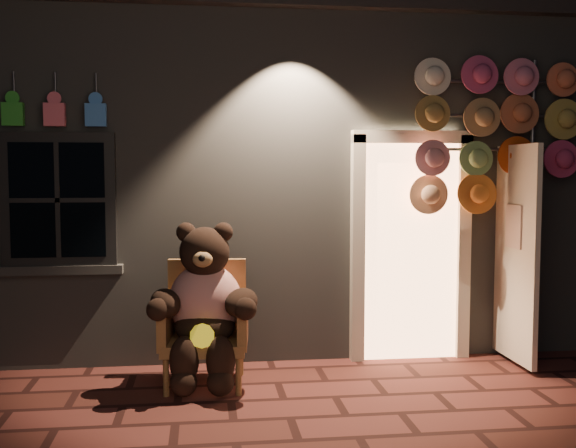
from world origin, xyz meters
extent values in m
plane|color=#5B2823|center=(0.00, 0.00, 0.00)|extent=(60.00, 60.00, 0.00)
cube|color=slate|center=(0.00, 4.00, 1.65)|extent=(7.00, 5.00, 3.30)
cube|color=black|center=(0.00, 4.00, 3.38)|extent=(7.30, 5.30, 0.16)
cube|color=black|center=(-1.90, 1.46, 1.55)|extent=(1.00, 0.10, 1.20)
cube|color=black|center=(-1.90, 1.43, 1.55)|extent=(0.82, 0.06, 1.02)
cube|color=slate|center=(-1.90, 1.46, 0.92)|extent=(1.10, 0.14, 0.08)
cube|color=#FFAF72|center=(1.35, 1.48, 1.05)|extent=(0.92, 0.10, 2.10)
cube|color=beige|center=(0.83, 1.44, 1.05)|extent=(0.12, 0.12, 2.20)
cube|color=beige|center=(1.87, 1.44, 1.05)|extent=(0.12, 0.12, 2.20)
cube|color=beige|center=(1.35, 1.44, 2.13)|extent=(1.16, 0.12, 0.12)
cube|color=beige|center=(2.25, 1.10, 1.05)|extent=(0.05, 0.80, 2.00)
cube|color=#2A9127|center=(-2.25, 1.38, 2.30)|extent=(0.18, 0.07, 0.20)
cylinder|color=#59595E|center=(-2.25, 1.44, 2.55)|extent=(0.02, 0.02, 0.25)
cube|color=#DC5A6B|center=(-1.90, 1.38, 2.30)|extent=(0.18, 0.07, 0.20)
cylinder|color=#59595E|center=(-1.90, 1.44, 2.55)|extent=(0.02, 0.02, 0.25)
cube|color=#3873C5|center=(-1.55, 1.38, 2.30)|extent=(0.18, 0.07, 0.20)
cylinder|color=#59595E|center=(-1.55, 1.44, 2.55)|extent=(0.02, 0.02, 0.25)
cube|color=olive|center=(-0.62, 0.85, 0.36)|extent=(0.73, 0.69, 0.10)
cube|color=olive|center=(-0.59, 1.14, 0.70)|extent=(0.68, 0.14, 0.68)
cube|color=olive|center=(-0.94, 0.86, 0.55)|extent=(0.13, 0.59, 0.39)
cube|color=olive|center=(-0.30, 0.80, 0.55)|extent=(0.13, 0.59, 0.39)
cylinder|color=olive|center=(-0.93, 0.60, 0.16)|extent=(0.05, 0.05, 0.31)
cylinder|color=olive|center=(-0.35, 0.55, 0.16)|extent=(0.05, 0.05, 0.31)
cylinder|color=olive|center=(-0.88, 1.15, 0.16)|extent=(0.05, 0.05, 0.31)
cylinder|color=olive|center=(-0.30, 1.10, 0.16)|extent=(0.05, 0.05, 0.31)
ellipsoid|color=#AC1A12|center=(-0.61, 0.89, 0.71)|extent=(0.66, 0.55, 0.65)
ellipsoid|color=black|center=(-0.61, 0.82, 0.52)|extent=(0.54, 0.48, 0.31)
sphere|color=black|center=(-0.61, 0.85, 1.13)|extent=(0.45, 0.45, 0.42)
sphere|color=black|center=(-0.76, 0.89, 1.30)|extent=(0.16, 0.16, 0.16)
sphere|color=black|center=(-0.46, 0.86, 1.30)|extent=(0.16, 0.16, 0.16)
ellipsoid|color=#9C7546|center=(-0.63, 0.66, 1.10)|extent=(0.17, 0.13, 0.13)
ellipsoid|color=black|center=(-0.93, 0.72, 0.73)|extent=(0.34, 0.47, 0.24)
ellipsoid|color=black|center=(-0.32, 0.67, 0.73)|extent=(0.39, 0.49, 0.24)
ellipsoid|color=black|center=(-0.78, 0.56, 0.30)|extent=(0.24, 0.24, 0.40)
ellipsoid|color=black|center=(-0.49, 0.54, 0.30)|extent=(0.24, 0.24, 0.40)
sphere|color=black|center=(-0.79, 0.51, 0.13)|extent=(0.22, 0.22, 0.22)
sphere|color=black|center=(-0.50, 0.48, 0.13)|extent=(0.22, 0.22, 0.22)
cylinder|color=yellow|center=(-0.64, 0.55, 0.50)|extent=(0.21, 0.10, 0.19)
cylinder|color=#59595E|center=(2.52, 1.38, 1.43)|extent=(0.04, 0.04, 2.86)
cylinder|color=#59595E|center=(2.20, 1.36, 2.65)|extent=(1.27, 0.03, 0.03)
cylinder|color=#59595E|center=(2.20, 1.36, 2.33)|extent=(1.27, 0.03, 0.03)
cylinder|color=#59595E|center=(2.20, 1.36, 2.01)|extent=(1.27, 0.03, 0.03)
cylinder|color=#F3E2C8|center=(1.50, 1.30, 2.70)|extent=(0.36, 0.11, 0.36)
cylinder|color=#CD4577|center=(1.92, 1.27, 2.70)|extent=(0.36, 0.11, 0.36)
cylinder|color=pink|center=(2.35, 1.24, 2.70)|extent=(0.36, 0.11, 0.36)
cylinder|color=#E06E4B|center=(2.77, 1.30, 2.70)|extent=(0.36, 0.11, 0.36)
cylinder|color=olive|center=(1.50, 1.27, 2.33)|extent=(0.36, 0.11, 0.36)
cylinder|color=#9D7A4E|center=(1.92, 1.24, 2.33)|extent=(0.36, 0.11, 0.36)
cylinder|color=#BB6440|center=(2.35, 1.30, 2.33)|extent=(0.36, 0.11, 0.36)
cylinder|color=#B69F47|center=(2.77, 1.27, 2.33)|extent=(0.36, 0.11, 0.36)
cylinder|color=pink|center=(1.50, 1.24, 1.96)|extent=(0.36, 0.11, 0.36)
cylinder|color=#6E9C5C|center=(1.92, 1.30, 1.96)|extent=(0.36, 0.11, 0.36)
cylinder|color=#BA4010|center=(2.35, 1.27, 1.96)|extent=(0.36, 0.11, 0.36)
cylinder|color=#CE396A|center=(2.77, 1.24, 1.96)|extent=(0.36, 0.11, 0.36)
cylinder|color=#E8A876|center=(1.50, 1.30, 1.59)|extent=(0.36, 0.11, 0.36)
cylinder|color=orange|center=(1.92, 1.27, 1.59)|extent=(0.36, 0.11, 0.36)
camera|label=1|loc=(-0.62, -4.76, 1.80)|focal=42.00mm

